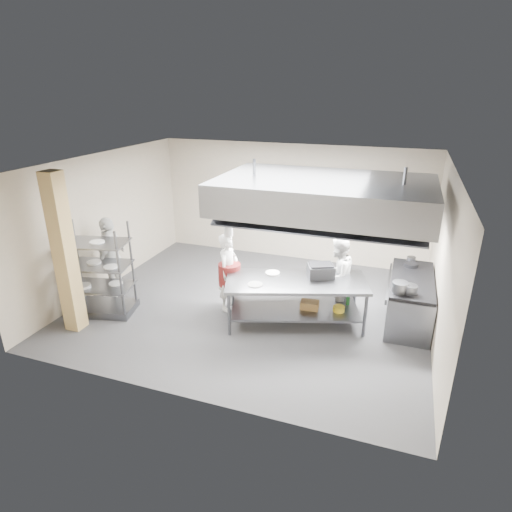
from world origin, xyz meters
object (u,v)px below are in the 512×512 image
(pass_rack, at_px, (99,270))
(cooking_range, at_px, (410,301))
(chef_line, at_px, (337,276))
(chef_head, at_px, (229,272))
(griddle, at_px, (321,271))
(chef_plating, at_px, (112,258))
(stockpot, at_px, (400,287))
(island, at_px, (295,302))

(pass_rack, distance_m, cooking_range, 6.14)
(pass_rack, bearing_deg, cooking_range, 2.76)
(chef_line, bearing_deg, cooking_range, 118.11)
(chef_head, relative_size, griddle, 3.34)
(griddle, bearing_deg, chef_head, 162.31)
(chef_plating, height_order, stockpot, chef_plating)
(island, distance_m, griddle, 0.77)
(cooking_range, relative_size, chef_line, 1.24)
(pass_rack, distance_m, chef_line, 4.74)
(cooking_range, distance_m, chef_head, 3.60)
(chef_head, bearing_deg, stockpot, -83.89)
(chef_head, bearing_deg, island, -89.22)
(chef_line, bearing_deg, chef_head, -52.64)
(cooking_range, distance_m, griddle, 1.87)
(griddle, height_order, stockpot, griddle)
(pass_rack, bearing_deg, island, -0.69)
(island, bearing_deg, cooking_range, 4.07)
(pass_rack, xyz_separation_m, stockpot, (5.66, 1.00, 0.07))
(pass_rack, relative_size, griddle, 3.84)
(pass_rack, bearing_deg, chef_line, 5.82)
(griddle, bearing_deg, cooking_range, -5.84)
(stockpot, bearing_deg, griddle, 172.98)
(chef_line, height_order, griddle, chef_line)
(cooking_range, xyz_separation_m, stockpot, (-0.22, -0.71, 0.58))
(pass_rack, height_order, chef_head, pass_rack)
(cooking_range, distance_m, chef_line, 1.47)
(pass_rack, distance_m, stockpot, 5.74)
(cooking_range, height_order, chef_head, chef_head)
(cooking_range, height_order, griddle, griddle)
(island, distance_m, stockpot, 1.94)
(chef_line, xyz_separation_m, griddle, (-0.27, -0.39, 0.22))
(chef_line, relative_size, stockpot, 5.70)
(pass_rack, height_order, cooking_range, pass_rack)
(chef_head, distance_m, chef_plating, 2.59)
(chef_line, distance_m, griddle, 0.52)
(chef_plating, bearing_deg, chef_line, 89.95)
(chef_head, relative_size, stockpot, 5.72)
(pass_rack, bearing_deg, chef_head, 9.28)
(pass_rack, relative_size, chef_line, 1.15)
(island, xyz_separation_m, stockpot, (1.86, 0.14, 0.54))
(cooking_range, relative_size, chef_head, 1.24)
(island, bearing_deg, stockpot, -13.95)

